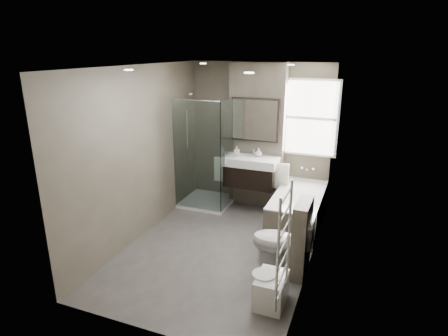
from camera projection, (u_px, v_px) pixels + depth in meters
The scene contains 15 objects.
room at pixel (221, 163), 5.18m from camera, with size 2.70×3.90×2.70m.
vanity_pier at pixel (257, 136), 6.76m from camera, with size 1.00×0.25×2.60m, color #575145.
vanity at pixel (251, 171), 6.62m from camera, with size 0.95×0.47×0.66m.
mirror_cabinet at pixel (255, 120), 6.51m from camera, with size 0.86×0.08×0.76m.
towel_left at pixel (221, 169), 6.80m from camera, with size 0.24×0.06×0.44m, color white.
towel_right at pixel (281, 176), 6.42m from camera, with size 0.24×0.06×0.44m, color white.
shower_enclosure at pixel (210, 181), 6.89m from camera, with size 0.90×0.90×2.00m.
bathtub at pixel (298, 208), 6.14m from camera, with size 0.75×1.60×0.57m.
window at pixel (310, 118), 6.42m from camera, with size 0.98×0.06×1.33m.
toilet at pixel (282, 242), 4.88m from camera, with size 0.45×0.79×0.81m, color white.
cistern_box at pixel (301, 238), 4.79m from camera, with size 0.19×0.55×1.00m.
bidet at pixel (271, 289), 4.27m from camera, with size 0.40×0.45×0.47m.
towel_radiator at pixel (284, 245), 3.39m from camera, with size 0.03×0.49×1.10m.
soap_bottle_a at pixel (237, 151), 6.59m from camera, with size 0.08×0.08×0.17m, color white.
soap_bottle_b at pixel (258, 152), 6.56m from camera, with size 0.12×0.12×0.15m, color white.
Camera 1 is at (1.84, -4.61, 2.82)m, focal length 30.00 mm.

